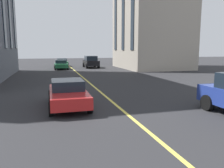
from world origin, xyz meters
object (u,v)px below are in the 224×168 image
Objects in this scene: car_green_near at (61,64)px; car_black_parked_b at (91,62)px; car_red_parked_a at (68,93)px; car_green_trailing at (62,62)px.

car_black_parked_b is at bearing -70.66° from car_green_near.
car_black_parked_b reaches higher than car_green_near.
car_red_parked_a and car_green_near have the same top height.
car_green_trailing is (3.99, 4.32, -0.27)m from car_black_parked_b.
car_green_near is at bearing 109.34° from car_black_parked_b.
car_green_near is 5.68m from car_green_trailing.
car_green_near is 0.94× the size of car_black_parked_b.
car_green_near is 5.07m from car_black_parked_b.
car_red_parked_a is 24.83m from car_black_parked_b.
car_green_trailing is at bearing -4.60° from car_green_near.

